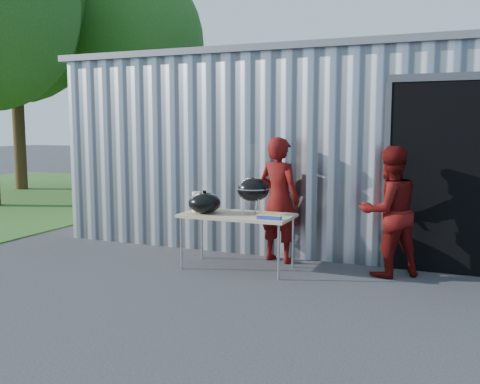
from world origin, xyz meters
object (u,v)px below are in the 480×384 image
at_px(folding_table, 237,217).
at_px(person_cook, 279,200).
at_px(kettle_grill, 253,183).
at_px(person_bystander, 389,212).

xyz_separation_m(folding_table, person_cook, (0.40, 0.59, 0.18)).
relative_size(folding_table, person_cook, 0.84).
distance_m(kettle_grill, person_bystander, 1.80).
relative_size(kettle_grill, person_cook, 0.53).
height_order(folding_table, person_cook, person_cook).
bearing_deg(person_cook, kettle_grill, 85.98).
bearing_deg(person_cook, person_bystander, -170.45).
height_order(folding_table, kettle_grill, kettle_grill).
bearing_deg(folding_table, kettle_grill, 18.17).
relative_size(folding_table, person_bystander, 0.89).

